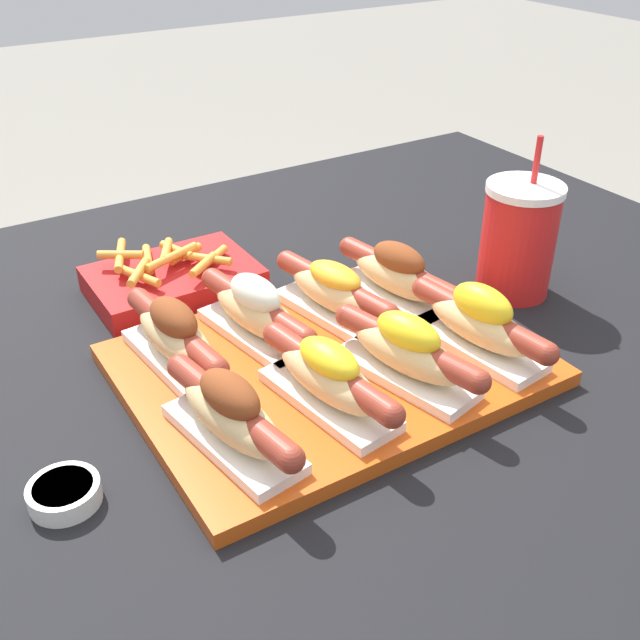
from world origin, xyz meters
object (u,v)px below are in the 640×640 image
(sauce_bowl, at_px, (64,493))
(hot_dog_4, at_px, (176,336))
(hot_dog_5, at_px, (256,311))
(hot_dog_6, at_px, (335,292))
(hot_dog_2, at_px, (407,351))
(hot_dog_1, at_px, (329,377))
(hot_dog_0, at_px, (231,414))
(hot_dog_3, at_px, (480,323))
(serving_tray, at_px, (329,365))
(fries_basket, at_px, (173,279))
(hot_dog_7, at_px, (398,275))
(drink_cup, at_px, (518,239))

(sauce_bowl, bearing_deg, hot_dog_4, 37.73)
(hot_dog_5, distance_m, hot_dog_6, 0.10)
(hot_dog_2, height_order, hot_dog_5, hot_dog_5)
(hot_dog_4, height_order, hot_dog_6, hot_dog_4)
(hot_dog_1, relative_size, sauce_bowl, 3.13)
(hot_dog_1, distance_m, sauce_bowl, 0.27)
(hot_dog_4, bearing_deg, hot_dog_0, -93.04)
(hot_dog_3, bearing_deg, sauce_bowl, 176.52)
(serving_tray, distance_m, hot_dog_6, 0.10)
(sauce_bowl, bearing_deg, hot_dog_6, 18.29)
(fries_basket, bearing_deg, hot_dog_3, -55.67)
(hot_dog_4, distance_m, sauce_bowl, 0.21)
(serving_tray, relative_size, hot_dog_0, 2.17)
(hot_dog_4, bearing_deg, hot_dog_5, 0.32)
(hot_dog_2, relative_size, sauce_bowl, 3.09)
(serving_tray, xyz_separation_m, hot_dog_4, (-0.15, 0.08, 0.04))
(hot_dog_0, distance_m, hot_dog_7, 0.33)
(serving_tray, relative_size, drink_cup, 2.09)
(hot_dog_6, distance_m, hot_dog_7, 0.09)
(hot_dog_7, bearing_deg, hot_dog_1, -144.09)
(hot_dog_1, xyz_separation_m, sauce_bowl, (-0.27, 0.02, -0.04))
(hot_dog_7, bearing_deg, hot_dog_3, -86.54)
(hot_dog_1, relative_size, hot_dog_4, 1.00)
(hot_dog_2, relative_size, hot_dog_3, 0.98)
(hot_dog_0, distance_m, hot_dog_6, 0.26)
(hot_dog_0, height_order, hot_dog_2, same)
(hot_dog_1, height_order, sauce_bowl, hot_dog_1)
(serving_tray, distance_m, drink_cup, 0.32)
(hot_dog_0, bearing_deg, hot_dog_6, 35.13)
(hot_dog_3, bearing_deg, hot_dog_5, 142.23)
(hot_dog_5, bearing_deg, hot_dog_4, -179.68)
(hot_dog_2, relative_size, hot_dog_4, 0.98)
(hot_dog_0, height_order, hot_dog_7, same)
(hot_dog_0, height_order, hot_dog_5, hot_dog_5)
(serving_tray, relative_size, sauce_bowl, 6.78)
(sauce_bowl, bearing_deg, hot_dog_5, 25.82)
(hot_dog_5, distance_m, sauce_bowl, 0.29)
(fries_basket, bearing_deg, hot_dog_5, -80.47)
(hot_dog_3, relative_size, hot_dog_6, 1.01)
(sauce_bowl, height_order, fries_basket, fries_basket)
(hot_dog_2, distance_m, sauce_bowl, 0.36)
(hot_dog_4, relative_size, hot_dog_6, 1.01)
(serving_tray, height_order, drink_cup, drink_cup)
(hot_dog_7, bearing_deg, sauce_bowl, -166.08)
(hot_dog_1, xyz_separation_m, drink_cup, (0.35, 0.10, 0.02))
(fries_basket, bearing_deg, drink_cup, -31.30)
(hot_dog_1, bearing_deg, hot_dog_6, 55.30)
(hot_dog_5, bearing_deg, drink_cup, -8.33)
(hot_dog_3, xyz_separation_m, hot_dog_4, (-0.30, 0.15, -0.00))
(hot_dog_5, distance_m, drink_cup, 0.36)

